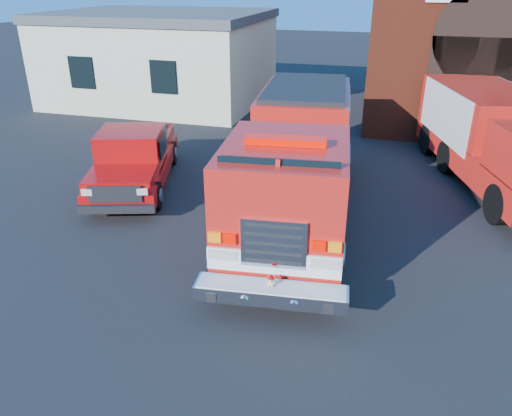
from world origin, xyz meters
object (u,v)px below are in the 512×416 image
(side_building, at_px, (161,57))
(secondary_truck, at_px, (499,138))
(pickup_truck, at_px, (135,158))
(fire_engine, at_px, (297,157))

(side_building, height_order, secondary_truck, side_building)
(side_building, relative_size, pickup_truck, 1.72)
(fire_engine, bearing_deg, side_building, 129.39)
(side_building, relative_size, fire_engine, 1.02)
(fire_engine, xyz_separation_m, pickup_truck, (-5.17, 0.51, -0.70))
(side_building, bearing_deg, pickup_truck, -68.98)
(fire_engine, height_order, pickup_truck, fire_engine)
(side_building, bearing_deg, fire_engine, -50.61)
(fire_engine, xyz_separation_m, secondary_truck, (5.51, 3.69, -0.10))
(side_building, distance_m, pickup_truck, 11.72)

